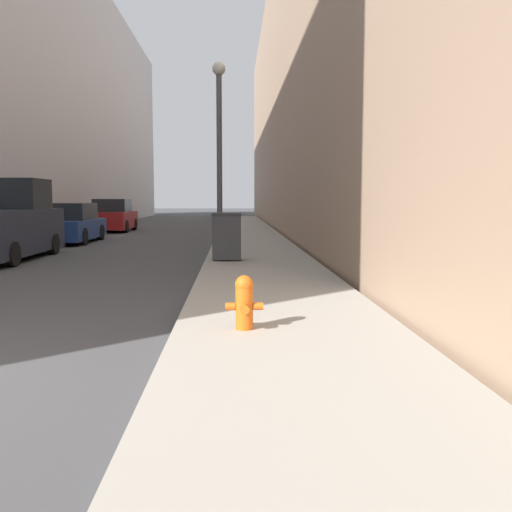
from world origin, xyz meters
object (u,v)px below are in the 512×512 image
Objects in this scene: pickup_truck at (3,225)px; parked_sedan_far at (113,217)px; parked_sedan_near at (71,224)px; lamppost at (219,146)px; fire_hydrant at (244,301)px; trash_bin at (227,236)px.

pickup_truck reaches higher than parked_sedan_far.
lamppost is at bearing -40.67° from parked_sedan_near.
pickup_truck is 1.24× the size of parked_sedan_far.
parked_sedan_far is at bearing 105.30° from fire_hydrant.
trash_bin is 0.26× the size of parked_sedan_near.
fire_hydrant is 17.22m from parked_sedan_near.
trash_bin is 10.31m from parked_sedan_near.
pickup_truck is (-6.32, 1.90, 0.19)m from trash_bin.
lamppost is 1.06× the size of pickup_truck.
pickup_truck is at bearing 163.25° from trash_bin.
parked_sedan_near reaches higher than fire_hydrant.
trash_bin is 0.23× the size of pickup_truck.
fire_hydrant is 11.18m from lamppost.
parked_sedan_near is at bearing 89.10° from pickup_truck.
trash_bin is 3.99m from lamppost.
lamppost reaches higher than fire_hydrant.
parked_sedan_far is (-6.49, 23.72, 0.28)m from fire_hydrant.
fire_hydrant is at bearing -87.10° from lamppost.
trash_bin is (-0.30, 7.72, 0.27)m from fire_hydrant.
lamppost is 14.43m from parked_sedan_far.
parked_sedan_near is (0.10, 6.32, -0.25)m from pickup_truck.
fire_hydrant is at bearing -74.70° from parked_sedan_far.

